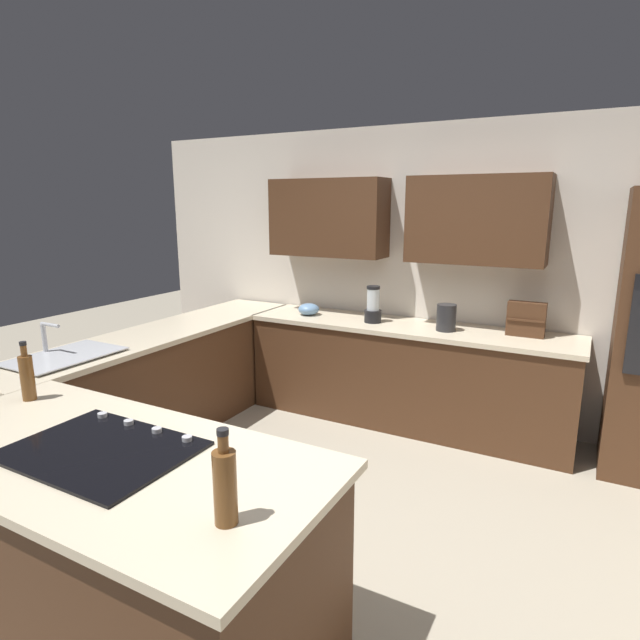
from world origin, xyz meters
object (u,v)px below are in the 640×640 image
cooktop (102,449)px  mixing_bowl (309,309)px  second_bottle (225,485)px  sink_unit (64,356)px  blender (373,307)px  spice_rack (526,319)px  oil_bottle (27,376)px  kettle (446,318)px

cooktop → mixing_bowl: size_ratio=3.83×
mixing_bowl → second_bottle: second_bottle is taller
sink_unit → cooktop: (-1.36, 0.80, -0.01)m
blender → mixing_bowl: blender is taller
spice_rack → blender: bearing=5.4°
sink_unit → second_bottle: second_bottle is taller
sink_unit → second_bottle: 2.34m
sink_unit → mixing_bowl: size_ratio=3.52×
cooktop → mixing_bowl: bearing=-78.4°
sink_unit → oil_bottle: (-0.52, 0.58, 0.11)m
sink_unit → blender: (-1.43, -2.00, 0.12)m
blender → spice_rack: (-1.25, -0.12, -0.00)m
kettle → second_bottle: (-0.06, 2.95, 0.03)m
sink_unit → kettle: 2.89m
kettle → spice_rack: bearing=-168.8°
sink_unit → cooktop: bearing=149.5°
second_bottle → kettle: bearing=-88.8°
kettle → mixing_bowl: bearing=0.0°
blender → second_bottle: bearing=103.5°
kettle → blender: bearing=0.0°
spice_rack → kettle: bearing=11.2°
cooktop → oil_bottle: oil_bottle is taller
cooktop → blender: blender is taller
mixing_bowl → kettle: (-1.30, 0.00, 0.06)m
cooktop → kettle: 2.89m
mixing_bowl → second_bottle: 3.25m
mixing_bowl → spice_rack: size_ratio=0.70×
kettle → second_bottle: 2.95m
sink_unit → mixing_bowl: sink_unit is taller
spice_rack → kettle: 0.61m
cooktop → mixing_bowl: 2.86m
sink_unit → oil_bottle: size_ratio=2.18×
cooktop → blender: size_ratio=2.35×
spice_rack → kettle: spice_rack is taller
cooktop → blender: bearing=-91.5°
kettle → oil_bottle: size_ratio=0.68×
blender → spice_rack: bearing=-174.6°
blender → second_bottle: 3.03m
kettle → second_bottle: bearing=91.2°
sink_unit → mixing_bowl: 2.15m
kettle → cooktop: bearing=75.5°
oil_bottle → sink_unit: bearing=-47.9°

